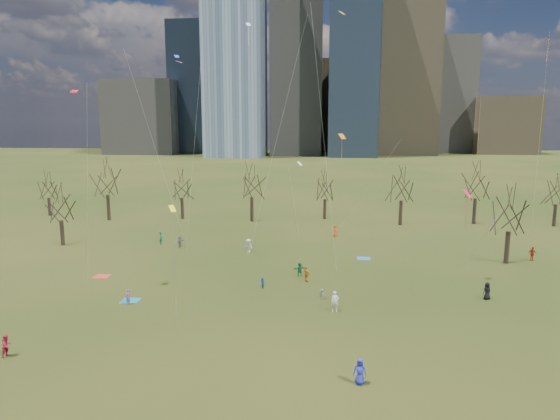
# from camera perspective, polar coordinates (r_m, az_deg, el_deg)

# --- Properties ---
(ground) EXTENTS (500.00, 500.00, 0.00)m
(ground) POSITION_cam_1_polar(r_m,az_deg,el_deg) (43.65, -1.34, -11.90)
(ground) COLOR black
(ground) RESTS_ON ground
(downtown_skyline) EXTENTS (212.50, 78.00, 118.00)m
(downtown_skyline) POSITION_cam_1_polar(r_m,az_deg,el_deg) (251.97, 3.33, 15.31)
(downtown_skyline) COLOR slate
(downtown_skyline) RESTS_ON ground
(bare_tree_row) EXTENTS (113.04, 29.80, 9.50)m
(bare_tree_row) POSITION_cam_1_polar(r_m,az_deg,el_deg) (78.25, 1.47, 2.62)
(bare_tree_row) COLOR black
(bare_tree_row) RESTS_ON ground
(blanket_teal) EXTENTS (1.60, 1.50, 0.03)m
(blanket_teal) POSITION_cam_1_polar(r_m,az_deg,el_deg) (48.81, -16.74, -9.90)
(blanket_teal) COLOR teal
(blanket_teal) RESTS_ON ground
(blanket_navy) EXTENTS (1.60, 1.50, 0.03)m
(blanket_navy) POSITION_cam_1_polar(r_m,az_deg,el_deg) (61.28, 9.53, -5.48)
(blanket_navy) COLOR #2663B2
(blanket_navy) RESTS_ON ground
(blanket_crimson) EXTENTS (1.60, 1.50, 0.03)m
(blanket_crimson) POSITION_cam_1_polar(r_m,az_deg,el_deg) (57.00, -19.67, -7.15)
(blanket_crimson) COLOR red
(blanket_crimson) RESTS_ON ground
(person_0) EXTENTS (0.95, 0.73, 1.73)m
(person_0) POSITION_cam_1_polar(r_m,az_deg,el_deg) (33.32, 9.11, -17.77)
(person_0) COLOR #2730AB
(person_0) RESTS_ON ground
(person_1) EXTENTS (0.75, 0.58, 1.84)m
(person_1) POSITION_cam_1_polar(r_m,az_deg,el_deg) (44.29, 6.30, -10.35)
(person_1) COLOR silver
(person_1) RESTS_ON ground
(person_2) EXTENTS (0.75, 0.89, 1.62)m
(person_2) POSITION_cam_1_polar(r_m,az_deg,el_deg) (41.13, -28.75, -13.43)
(person_2) COLOR #B51935
(person_2) RESTS_ON ground
(person_3) EXTENTS (0.68, 0.73, 0.99)m
(person_3) POSITION_cam_1_polar(r_m,az_deg,el_deg) (47.25, 4.79, -9.54)
(person_3) COLOR slate
(person_3) RESTS_ON ground
(person_4) EXTENTS (0.96, 0.95, 1.63)m
(person_4) POSITION_cam_1_polar(r_m,az_deg,el_deg) (51.81, 3.05, -7.35)
(person_4) COLOR orange
(person_4) RESTS_ON ground
(person_5) EXTENTS (1.49, 0.92, 1.53)m
(person_5) POSITION_cam_1_polar(r_m,az_deg,el_deg) (53.68, 2.27, -6.77)
(person_5) COLOR #186F41
(person_5) RESTS_ON ground
(person_6) EXTENTS (0.95, 0.82, 1.65)m
(person_6) POSITION_cam_1_polar(r_m,az_deg,el_deg) (50.68, 22.59, -8.54)
(person_6) COLOR black
(person_6) RESTS_ON ground
(person_7) EXTENTS (0.47, 0.59, 1.41)m
(person_7) POSITION_cam_1_polar(r_m,az_deg,el_deg) (47.77, -17.00, -9.48)
(person_7) COLOR #7D4993
(person_7) RESTS_ON ground
(person_8) EXTENTS (0.68, 0.70, 1.14)m
(person_8) POSITION_cam_1_polar(r_m,az_deg,el_deg) (49.81, -2.03, -8.37)
(person_8) COLOR #2661A5
(person_8) RESTS_ON ground
(person_9) EXTENTS (1.30, 1.15, 1.75)m
(person_9) POSITION_cam_1_polar(r_m,az_deg,el_deg) (63.16, -3.62, -4.08)
(person_9) COLOR silver
(person_9) RESTS_ON ground
(person_10) EXTENTS (1.04, 0.55, 1.69)m
(person_10) POSITION_cam_1_polar(r_m,az_deg,el_deg) (66.57, 26.87, -4.47)
(person_10) COLOR #B62D1A
(person_10) RESTS_ON ground
(person_11) EXTENTS (1.13, 1.46, 1.54)m
(person_11) POSITION_cam_1_polar(r_m,az_deg,el_deg) (66.74, -11.36, -3.57)
(person_11) COLOR slate
(person_11) RESTS_ON ground
(person_12) EXTENTS (0.81, 0.99, 1.74)m
(person_12) POSITION_cam_1_polar(r_m,az_deg,el_deg) (71.86, 6.32, -2.37)
(person_12) COLOR #D64C17
(person_12) RESTS_ON ground
(person_13) EXTENTS (0.52, 0.70, 1.78)m
(person_13) POSITION_cam_1_polar(r_m,az_deg,el_deg) (68.81, -13.44, -3.14)
(person_13) COLOR #17694A
(person_13) RESTS_ON ground
(kites_airborne) EXTENTS (51.23, 43.15, 25.95)m
(kites_airborne) POSITION_cam_1_polar(r_m,az_deg,el_deg) (55.15, 7.22, 5.98)
(kites_airborne) COLOR yellow
(kites_airborne) RESTS_ON ground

